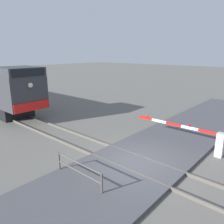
{
  "coord_description": "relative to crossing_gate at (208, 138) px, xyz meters",
  "views": [
    {
      "loc": [
        -7.82,
        -5.44,
        5.2
      ],
      "look_at": [
        1.08,
        2.4,
        1.97
      ],
      "focal_mm": 35.21,
      "sensor_mm": 36.0,
      "label": 1
    }
  ],
  "objects": [
    {
      "name": "rail_track_left",
      "position": [
        -4.29,
        2.12,
        -0.79
      ],
      "size": [
        0.08,
        80.0,
        0.15
      ],
      "primitive_type": "cube",
      "color": "#59544C",
      "rests_on": "ground_plane"
    },
    {
      "name": "ground_plane",
      "position": [
        -3.58,
        2.12,
        -0.86
      ],
      "size": [
        160.0,
        160.0,
        0.0
      ],
      "primitive_type": "plane",
      "color": "#605E59"
    },
    {
      "name": "rail_track_right",
      "position": [
        -2.86,
        2.12,
        -0.79
      ],
      "size": [
        0.08,
        80.0,
        0.15
      ],
      "primitive_type": "cube",
      "color": "#59544C",
      "rests_on": "ground_plane"
    },
    {
      "name": "road_surface",
      "position": [
        -3.58,
        2.12,
        -0.79
      ],
      "size": [
        36.0,
        4.44,
        0.14
      ],
      "primitive_type": "cube",
      "color": "#47474C",
      "rests_on": "ground_plane"
    },
    {
      "name": "guard_railing",
      "position": [
        -6.32,
        2.96,
        -0.24
      ],
      "size": [
        0.08,
        2.71,
        0.95
      ],
      "color": "#4C4742",
      "rests_on": "ground_plane"
    },
    {
      "name": "crossing_gate",
      "position": [
        0.0,
        0.0,
        0.0
      ],
      "size": [
        0.36,
        5.49,
        1.39
      ],
      "color": "silver",
      "rests_on": "ground_plane"
    }
  ]
}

